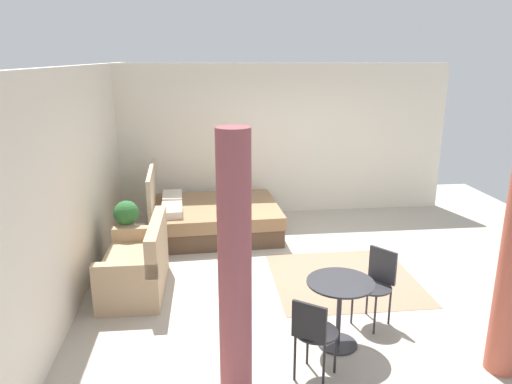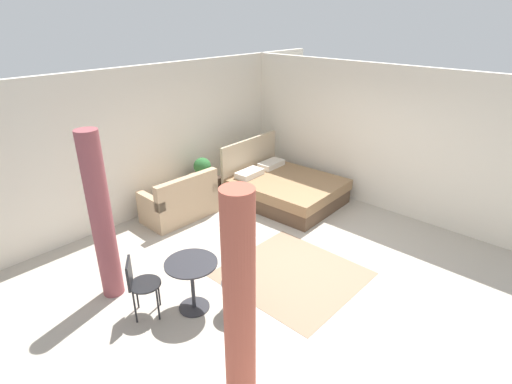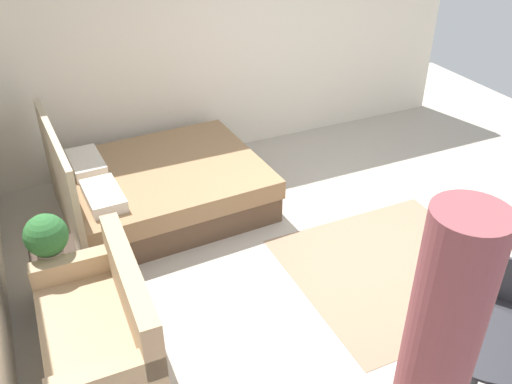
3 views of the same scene
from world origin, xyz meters
name	(u,v)px [view 3 (image 3 of 3)]	position (x,y,z in m)	size (l,w,h in m)	color
ground_plane	(343,256)	(0.00, 0.00, -0.01)	(8.32, 9.14, 0.02)	#B2A899
wall_right	(235,41)	(2.66, 0.00, 1.38)	(0.12, 6.14, 2.76)	silver
area_rug	(395,269)	(-0.38, -0.33, 0.00)	(1.81, 1.88, 0.01)	#93755B
bed	(157,187)	(1.53, 1.40, 0.28)	(1.79, 2.14, 1.16)	brown
couch	(102,335)	(-0.38, 2.36, 0.31)	(1.35, 0.76, 0.91)	tan
nightstand	(59,279)	(0.47, 2.56, 0.25)	(0.54, 0.38, 0.50)	#38281E
potted_plant	(47,238)	(0.37, 2.58, 0.76)	(0.34, 0.34, 0.46)	tan
vase	(49,240)	(0.59, 2.57, 0.58)	(0.12, 0.12, 0.17)	slate
balcony_table	(480,364)	(-1.85, 0.18, 0.50)	(0.68, 0.68, 0.71)	#2D2D33
cafe_chair_near_couch	(495,299)	(-1.45, -0.36, 0.51)	(0.58, 0.58, 0.84)	#2D2D33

